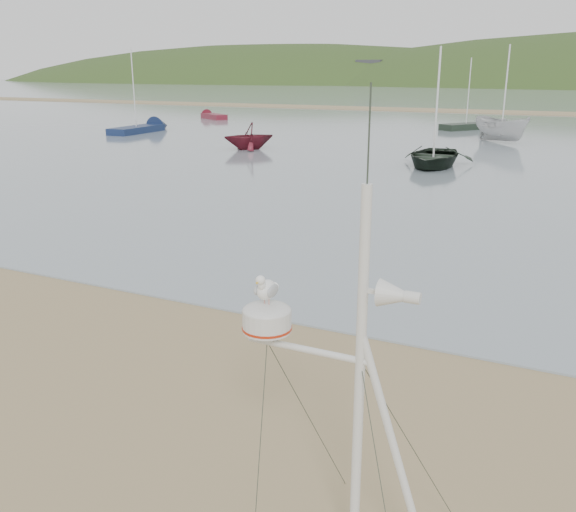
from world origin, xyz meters
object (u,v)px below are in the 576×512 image
at_px(mast_rig, 349,464).
at_px(boat_dark, 436,116).
at_px(boat_red, 249,124).
at_px(dinghy_red_far, 209,116).
at_px(boat_white, 504,107).
at_px(sailboat_blue_near, 150,127).
at_px(sailboat_dark_mid, 479,125).

distance_m(mast_rig, boat_dark, 26.83).
xyz_separation_m(mast_rig, boat_red, (-17.00, 28.40, 0.47)).
height_order(boat_red, dinghy_red_far, boat_red).
xyz_separation_m(boat_dark, boat_white, (1.67, 12.71, -0.14)).
distance_m(boat_red, sailboat_blue_near, 14.91).
relative_size(mast_rig, sailboat_blue_near, 0.66).
height_order(dinghy_red_far, sailboat_dark_mid, sailboat_dark_mid).
height_order(sailboat_blue_near, sailboat_dark_mid, sailboat_blue_near).
bearing_deg(boat_white, sailboat_dark_mid, 57.87).
relative_size(sailboat_blue_near, sailboat_dark_mid, 1.15).
bearing_deg(boat_white, boat_red, 169.13).
relative_size(boat_dark, boat_red, 1.62).
distance_m(boat_dark, sailboat_blue_near, 26.66).
bearing_deg(boat_dark, mast_rig, -81.79).
distance_m(boat_white, sailboat_dark_mid, 10.53).
bearing_deg(sailboat_blue_near, dinghy_red_far, 102.73).
bearing_deg(boat_red, boat_dark, 32.98).
bearing_deg(sailboat_blue_near, sailboat_dark_mid, 29.59).
relative_size(boat_dark, sailboat_dark_mid, 0.82).
bearing_deg(sailboat_dark_mid, dinghy_red_far, 179.88).
height_order(mast_rig, boat_dark, boat_dark).
bearing_deg(dinghy_red_far, sailboat_blue_near, -77.27).
bearing_deg(sailboat_dark_mid, boat_dark, -86.67).
distance_m(mast_rig, dinghy_red_far, 59.09).
xyz_separation_m(boat_dark, sailboat_blue_near, (-24.93, 9.17, -2.24)).
bearing_deg(mast_rig, dinghy_red_far, 124.09).
relative_size(mast_rig, dinghy_red_far, 0.94).
height_order(boat_white, dinghy_red_far, boat_white).
xyz_separation_m(boat_red, sailboat_blue_near, (-13.07, 7.07, -1.29)).
distance_m(boat_dark, boat_red, 12.08).
bearing_deg(mast_rig, sailboat_dark_mid, 97.52).
distance_m(boat_red, boat_white, 17.22).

